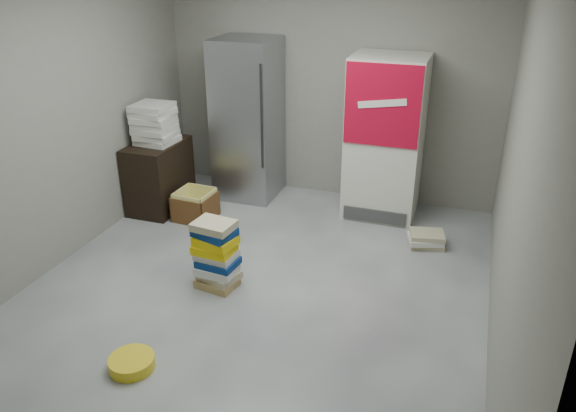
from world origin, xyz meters
The scene contains 10 objects.
ground centered at (0.00, 0.00, 0.00)m, with size 5.00×5.00×0.00m, color #B2B2AE.
room_shell centered at (0.00, 0.00, 1.80)m, with size 4.04×5.04×2.82m.
steel_fridge centered at (-0.90, 2.13, 0.95)m, with size 0.70×0.72×1.90m.
coke_cooler centered at (0.75, 2.12, 0.90)m, with size 0.80×0.73×1.80m.
wood_shelf centered at (-1.73, 1.40, 0.40)m, with size 0.50×0.80×0.80m, color black.
supply_box_stack centered at (-1.72, 1.40, 1.03)m, with size 0.44×0.44×0.45m.
phonebook_stack_main centered at (-0.36, 0.06, 0.33)m, with size 0.42×0.36×0.65m.
phonebook_stack_side centered at (1.36, 1.44, 0.08)m, with size 0.41×0.37×0.15m.
cardboard_box centered at (-1.21, 1.26, 0.14)m, with size 0.44×0.44×0.34m.
bucket_lid centered at (-0.47, -1.16, 0.04)m, with size 0.34×0.34×0.09m, color yellow.
Camera 1 is at (1.67, -3.86, 2.82)m, focal length 35.00 mm.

